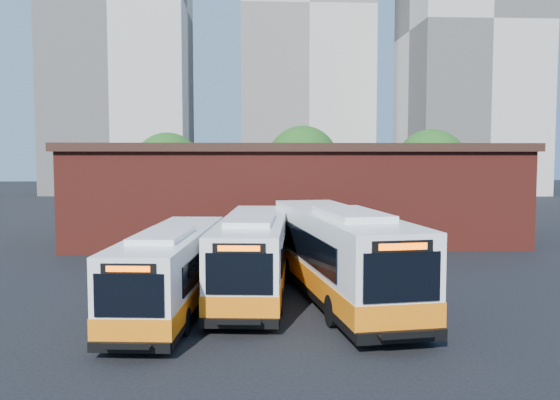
{
  "coord_description": "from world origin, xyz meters",
  "views": [
    {
      "loc": [
        -3.1,
        -20.02,
        5.72
      ],
      "look_at": [
        -1.74,
        4.48,
        3.84
      ],
      "focal_mm": 38.0,
      "sensor_mm": 36.0,
      "label": 1
    }
  ],
  "objects": [
    {
      "name": "transit_worker",
      "position": [
        1.83,
        -1.9,
        0.99
      ],
      "size": [
        0.52,
        0.75,
        1.99
      ],
      "primitive_type": "imported",
      "rotation": [
        0.0,
        0.0,
        1.51
      ],
      "color": "black",
      "rests_on": "ground"
    },
    {
      "name": "bus_mideast",
      "position": [
        0.51,
        2.93,
        1.67
      ],
      "size": [
        4.42,
        13.7,
        3.68
      ],
      "rotation": [
        0.0,
        0.0,
        0.13
      ],
      "color": "white",
      "rests_on": "ground"
    },
    {
      "name": "tower_right",
      "position": [
        30.0,
        68.0,
        24.34
      ],
      "size": [
        18.0,
        18.0,
        49.2
      ],
      "color": "beige",
      "rests_on": "ground"
    },
    {
      "name": "tree_east",
      "position": [
        13.0,
        31.0,
        4.83
      ],
      "size": [
        6.24,
        6.24,
        7.96
      ],
      "color": "#382314",
      "rests_on": "ground"
    },
    {
      "name": "tree_mid",
      "position": [
        2.0,
        34.0,
        5.08
      ],
      "size": [
        6.56,
        6.56,
        8.36
      ],
      "color": "#382314",
      "rests_on": "ground"
    },
    {
      "name": "bus_west",
      "position": [
        -5.87,
        1.61,
        1.4
      ],
      "size": [
        3.34,
        11.46,
        3.08
      ],
      "rotation": [
        0.0,
        0.0,
        -0.09
      ],
      "color": "white",
      "rests_on": "ground"
    },
    {
      "name": "bus_midwest",
      "position": [
        -2.84,
        4.11,
        1.51
      ],
      "size": [
        3.59,
        12.39,
        3.33
      ],
      "rotation": [
        0.0,
        0.0,
        -0.09
      ],
      "color": "white",
      "rests_on": "ground"
    },
    {
      "name": "tree_west",
      "position": [
        -10.0,
        32.0,
        4.64
      ],
      "size": [
        6.0,
        6.0,
        7.65
      ],
      "color": "#382314",
      "rests_on": "ground"
    },
    {
      "name": "tower_center",
      "position": [
        7.0,
        86.0,
        30.34
      ],
      "size": [
        22.0,
        20.0,
        61.2
      ],
      "color": "beige",
      "rests_on": "ground"
    },
    {
      "name": "tower_left",
      "position": [
        -22.0,
        72.0,
        27.84
      ],
      "size": [
        20.0,
        18.0,
        56.2
      ],
      "color": "beige",
      "rests_on": "ground"
    },
    {
      "name": "depot_building",
      "position": [
        0.0,
        20.0,
        3.26
      ],
      "size": [
        28.6,
        12.6,
        6.4
      ],
      "color": "maroon",
      "rests_on": "ground"
    },
    {
      "name": "ground",
      "position": [
        0.0,
        0.0,
        0.0
      ],
      "size": [
        220.0,
        220.0,
        0.0
      ],
      "primitive_type": "plane",
      "color": "black"
    }
  ]
}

